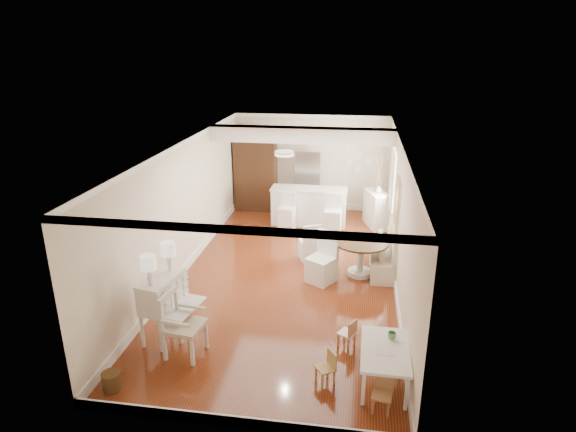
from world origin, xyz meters
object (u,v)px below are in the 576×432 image
(kids_chair_a, at_px, (325,368))
(kids_chair_b, at_px, (347,333))
(slip_chair_far, at_px, (310,241))
(fridge, at_px, (320,183))
(sideboard, at_px, (377,209))
(pantry_cabinet, at_px, (256,172))
(secretary_bureau, at_px, (164,307))
(dining_table, at_px, (360,258))
(bar_stool_right, at_px, (333,215))
(kids_table, at_px, (384,366))
(slip_chair_near, at_px, (321,258))
(wicker_basket, at_px, (112,381))
(kids_chair_c, at_px, (382,394))
(breakfast_counter, at_px, (309,206))
(gustavian_armchair, at_px, (184,325))
(bar_stool_left, at_px, (287,212))

(kids_chair_a, height_order, kids_chair_b, kids_chair_a)
(slip_chair_far, distance_m, fridge, 3.36)
(sideboard, bearing_deg, slip_chair_far, -140.36)
(pantry_cabinet, distance_m, fridge, 1.92)
(kids_chair_a, relative_size, slip_chair_far, 0.58)
(secretary_bureau, height_order, dining_table, secretary_bureau)
(secretary_bureau, xyz_separation_m, bar_stool_right, (2.49, 5.09, -0.03))
(kids_table, relative_size, bar_stool_right, 1.09)
(slip_chair_near, bearing_deg, kids_chair_b, -43.94)
(wicker_basket, distance_m, kids_chair_c, 3.81)
(slip_chair_near, bearing_deg, bar_stool_right, 119.35)
(secretary_bureau, distance_m, wicker_basket, 1.47)
(pantry_cabinet, bearing_deg, wicker_basket, -92.45)
(wicker_basket, distance_m, kids_chair_a, 3.07)
(wicker_basket, height_order, kids_chair_a, kids_chair_a)
(kids_chair_a, xyz_separation_m, kids_chair_b, (0.28, 0.96, -0.00))
(bar_stool_right, xyz_separation_m, fridge, (-0.49, 1.71, 0.37))
(kids_chair_b, height_order, slip_chair_near, slip_chair_near)
(kids_chair_b, xyz_separation_m, breakfast_counter, (-1.23, 5.58, 0.26))
(kids_table, height_order, kids_chair_c, kids_table)
(gustavian_armchair, xyz_separation_m, kids_table, (3.09, -0.23, -0.25))
(kids_chair_c, relative_size, bar_stool_right, 0.51)
(wicker_basket, distance_m, kids_chair_b, 3.64)
(slip_chair_near, distance_m, pantry_cabinet, 5.04)
(kids_table, bearing_deg, wicker_basket, -169.26)
(breakfast_counter, bearing_deg, dining_table, -64.01)
(slip_chair_far, bearing_deg, kids_chair_b, 81.76)
(pantry_cabinet, distance_m, sideboard, 3.71)
(kids_chair_b, distance_m, slip_chair_far, 3.45)
(gustavian_armchair, height_order, kids_chair_c, gustavian_armchair)
(wicker_basket, bearing_deg, bar_stool_left, 77.05)
(kids_chair_a, xyz_separation_m, slip_chair_near, (-0.33, 3.19, 0.27))
(bar_stool_right, bearing_deg, pantry_cabinet, 147.26)
(kids_chair_a, relative_size, kids_chair_c, 0.95)
(kids_chair_c, bearing_deg, kids_table, 94.62)
(bar_stool_left, bearing_deg, kids_chair_c, -63.66)
(breakfast_counter, bearing_deg, kids_chair_c, -75.95)
(slip_chair_far, distance_m, breakfast_counter, 2.29)
(pantry_cabinet, bearing_deg, dining_table, -52.02)
(wicker_basket, height_order, kids_chair_b, kids_chair_b)
(fridge, bearing_deg, slip_chair_near, -84.48)
(kids_chair_a, bearing_deg, kids_chair_c, 26.20)
(kids_chair_a, height_order, dining_table, dining_table)
(wicker_basket, xyz_separation_m, slip_chair_far, (2.32, 4.86, 0.31))
(kids_chair_c, distance_m, dining_table, 4.09)
(bar_stool_right, relative_size, pantry_cabinet, 0.46)
(kids_table, distance_m, dining_table, 3.50)
(secretary_bureau, relative_size, bar_stool_left, 1.11)
(wicker_basket, relative_size, dining_table, 0.24)
(secretary_bureau, height_order, sideboard, secretary_bureau)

